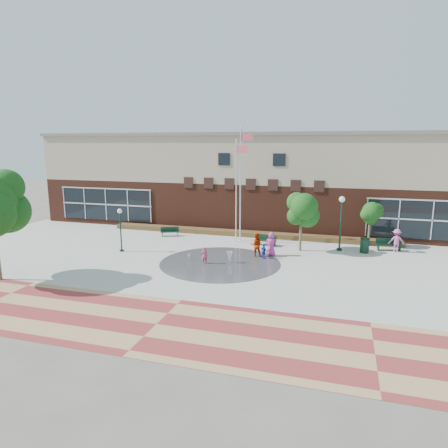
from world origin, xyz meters
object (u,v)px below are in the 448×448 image
(flagpole_right, at_px, (237,186))
(flagpole_left, at_px, (241,178))
(trash_can, at_px, (365,246))
(child_splash, at_px, (204,255))
(bench_left, at_px, (170,233))

(flagpole_right, bearing_deg, flagpole_left, 88.84)
(trash_can, height_order, child_splash, child_splash)
(flagpole_right, distance_m, trash_can, 11.03)
(child_splash, bearing_deg, trash_can, -170.09)
(trash_can, bearing_deg, flagpole_right, 177.56)
(flagpole_left, distance_m, bench_left, 8.24)
(flagpole_left, relative_size, child_splash, 7.85)
(bench_left, xyz_separation_m, trash_can, (16.52, -0.90, 0.32))
(bench_left, relative_size, trash_can, 1.47)
(flagpole_left, xyz_separation_m, flagpole_right, (-0.17, -0.73, -0.56))
(flagpole_left, distance_m, trash_can, 11.15)
(trash_can, distance_m, child_splash, 12.39)
(flagpole_right, height_order, bench_left, flagpole_right)
(bench_left, distance_m, trash_can, 16.54)
(trash_can, xyz_separation_m, child_splash, (-10.77, -6.13, 0.03))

